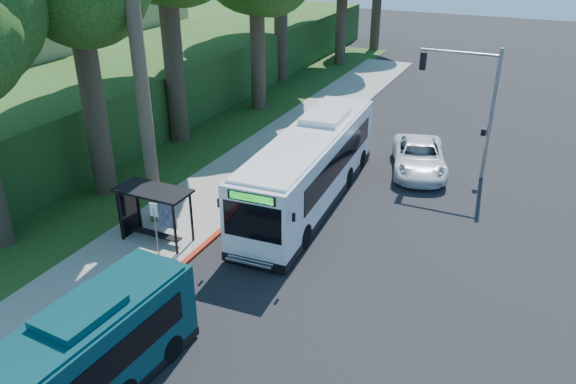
% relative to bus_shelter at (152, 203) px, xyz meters
% --- Properties ---
extents(ground, '(140.00, 140.00, 0.00)m').
position_rel_bus_shelter_xyz_m(ground, '(7.26, 2.86, -1.81)').
color(ground, black).
rests_on(ground, ground).
extents(sidewalk, '(4.50, 70.00, 0.12)m').
position_rel_bus_shelter_xyz_m(sidewalk, '(-0.04, 2.86, -1.75)').
color(sidewalk, gray).
rests_on(sidewalk, ground).
extents(red_curb, '(0.25, 30.00, 0.13)m').
position_rel_bus_shelter_xyz_m(red_curb, '(2.26, -1.14, -1.74)').
color(red_curb, '#9D2211').
rests_on(red_curb, ground).
extents(grass_verge, '(8.00, 70.00, 0.06)m').
position_rel_bus_shelter_xyz_m(grass_verge, '(-5.74, 7.86, -1.78)').
color(grass_verge, '#234719').
rests_on(grass_verge, ground).
extents(bus_shelter, '(3.20, 1.51, 2.55)m').
position_rel_bus_shelter_xyz_m(bus_shelter, '(0.00, 0.00, 0.00)').
color(bus_shelter, black).
rests_on(bus_shelter, ground).
extents(stop_sign_pole, '(0.35, 0.06, 3.17)m').
position_rel_bus_shelter_xyz_m(stop_sign_pole, '(1.86, -2.14, 0.28)').
color(stop_sign_pole, gray).
rests_on(stop_sign_pole, ground).
extents(traffic_signal_pole, '(4.10, 0.30, 7.00)m').
position_rel_bus_shelter_xyz_m(traffic_signal_pole, '(11.04, 12.86, 2.62)').
color(traffic_signal_pole, gray).
rests_on(traffic_signal_pole, ground).
extents(hillside_backdrop, '(24.00, 60.00, 8.80)m').
position_rel_bus_shelter_xyz_m(hillside_backdrop, '(-19.04, 17.96, 0.63)').
color(hillside_backdrop, '#234719').
rests_on(hillside_backdrop, ground).
extents(white_bus, '(3.54, 13.33, 3.93)m').
position_rel_bus_shelter_xyz_m(white_bus, '(4.65, 6.39, 0.11)').
color(white_bus, white).
rests_on(white_bus, ground).
extents(pickup, '(4.34, 6.55, 1.67)m').
position_rel_bus_shelter_xyz_m(pickup, '(8.69, 12.33, -0.97)').
color(pickup, white).
rests_on(pickup, ground).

